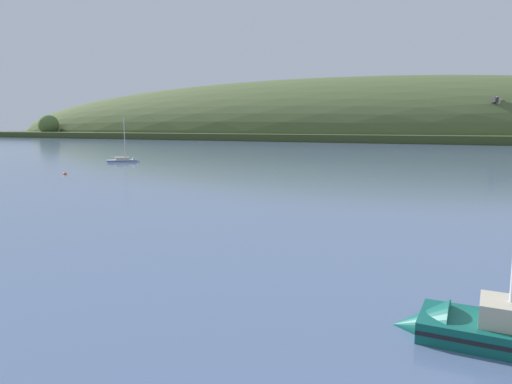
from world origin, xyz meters
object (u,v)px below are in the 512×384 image
Objects in this scene: dockside_crane at (497,121)px; sailboat_midwater_white at (509,340)px; mooring_buoy_midchannel at (65,174)px; sailboat_near_mooring at (126,161)px.

sailboat_midwater_white is at bearing -135.41° from dockside_crane.
mooring_buoy_midchannel is at bearing -29.55° from sailboat_midwater_white.
mooring_buoy_midchannel is at bearing -114.31° from sailboat_near_mooring.
sailboat_near_mooring reaches higher than mooring_buoy_midchannel.
sailboat_midwater_white reaches higher than mooring_buoy_midchannel.
dockside_crane is at bearing 75.79° from mooring_buoy_midchannel.
sailboat_near_mooring is (-52.05, -147.68, -8.38)m from dockside_crane.
sailboat_near_mooring is at bearing -158.80° from dockside_crane.
mooring_buoy_midchannel is at bearing -153.59° from dockside_crane.
sailboat_near_mooring is 22.67m from mooring_buoy_midchannel.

